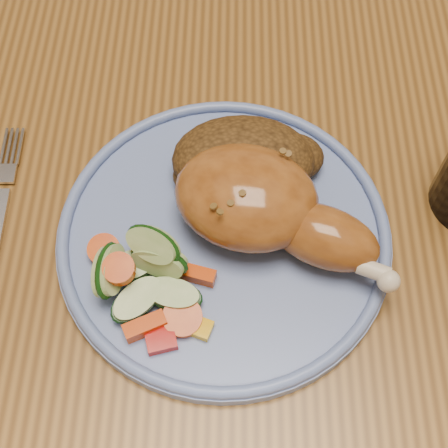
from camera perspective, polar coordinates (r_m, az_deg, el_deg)
The scene contains 7 objects.
ground at distance 1.26m, azimuth 2.75°, elevation -15.01°, with size 4.00×4.00×0.00m, color brown.
dining_table at distance 0.63m, azimuth 5.27°, elevation 0.23°, with size 0.90×1.40×0.75m.
plate at distance 0.52m, azimuth 0.00°, elevation -1.14°, with size 0.28×0.28×0.01m, color #5F75B1.
plate_rim at distance 0.51m, azimuth 0.00°, elevation -0.55°, with size 0.27×0.27×0.01m, color #5F75B1.
chicken_leg at distance 0.49m, azimuth 3.77°, elevation 1.60°, with size 0.19×0.14×0.06m.
rice_pilaf at distance 0.53m, azimuth 2.04°, elevation 5.77°, with size 0.13×0.09×0.05m.
vegetable_pile at distance 0.48m, azimuth -7.20°, elevation -4.83°, with size 0.10×0.11×0.05m.
Camera 1 is at (-0.05, -0.31, 1.21)m, focal length 50.00 mm.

